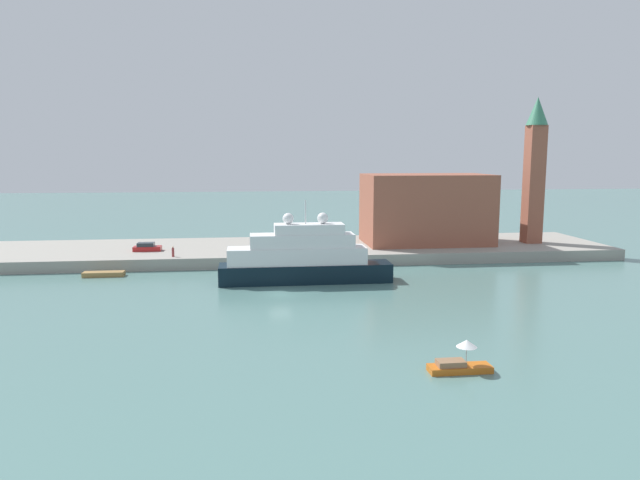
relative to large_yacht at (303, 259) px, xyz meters
name	(u,v)px	position (x,y,z in m)	size (l,w,h in m)	color
ground	(281,294)	(-3.25, -6.46, -3.11)	(400.00, 400.00, 0.00)	slate
quay_dock	(272,251)	(-3.25, 20.16, -2.25)	(110.00, 21.23, 1.72)	gray
large_yacht	(303,259)	(0.00, 0.00, 0.00)	(22.36, 4.26, 10.70)	black
small_motorboat	(460,362)	(9.08, -32.89, -2.34)	(4.83, 1.58, 2.51)	#C66019
work_barge	(104,274)	(-26.75, 6.75, -2.79)	(5.44, 1.69, 0.66)	olive
harbor_building	(426,209)	(22.60, 20.13, 4.39)	(20.56, 11.84, 11.57)	#93513D
bell_tower	(535,164)	(40.55, 18.49, 11.84)	(3.54, 3.54, 24.19)	#93513D
parked_car	(147,247)	(-22.73, 17.31, -0.83)	(4.18, 1.89, 1.30)	#B21E1E
person_figure	(173,252)	(-18.01, 11.46, -0.68)	(0.36, 0.36, 1.55)	maroon
mooring_bollard	(325,251)	(4.35, 11.30, -1.02)	(0.41, 0.41, 0.73)	black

